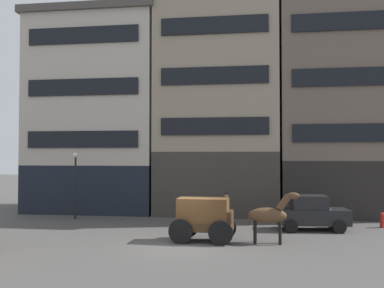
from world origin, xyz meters
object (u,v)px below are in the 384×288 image
(draft_horse, at_px, (270,215))
(fire_hydrant_curbside, at_px, (382,220))
(cargo_wagon, at_px, (204,216))
(streetlamp_curbside, at_px, (75,176))
(sedan_dark, at_px, (311,213))
(pedestrian_officer, at_px, (227,206))

(draft_horse, xyz_separation_m, fire_hydrant_curbside, (6.29, 4.85, -0.84))
(cargo_wagon, xyz_separation_m, draft_horse, (2.95, -0.00, 0.12))
(draft_horse, distance_m, fire_hydrant_curbside, 7.98)
(cargo_wagon, xyz_separation_m, streetlamp_curbside, (-8.61, 5.44, 1.52))
(cargo_wagon, xyz_separation_m, fire_hydrant_curbside, (9.24, 4.85, -0.72))
(draft_horse, height_order, streetlamp_curbside, streetlamp_curbside)
(cargo_wagon, distance_m, draft_horse, 2.95)
(streetlamp_curbside, bearing_deg, fire_hydrant_curbside, -1.92)
(draft_horse, xyz_separation_m, streetlamp_curbside, (-11.56, 5.45, 1.40))
(cargo_wagon, height_order, sedan_dark, cargo_wagon)
(sedan_dark, relative_size, pedestrian_officer, 2.10)
(fire_hydrant_curbside, bearing_deg, sedan_dark, -162.03)
(pedestrian_officer, bearing_deg, sedan_dark, -18.11)
(sedan_dark, relative_size, fire_hydrant_curbside, 4.55)
(pedestrian_officer, xyz_separation_m, fire_hydrant_curbside, (8.47, -0.20, -0.55))
(pedestrian_officer, bearing_deg, streetlamp_curbside, 177.55)
(cargo_wagon, relative_size, draft_horse, 1.27)
(sedan_dark, distance_m, fire_hydrant_curbside, 4.18)
(fire_hydrant_curbside, bearing_deg, pedestrian_officer, 178.66)
(cargo_wagon, bearing_deg, fire_hydrant_curbside, 27.69)
(sedan_dark, xyz_separation_m, streetlamp_curbside, (-13.89, 1.88, 1.76))
(draft_horse, distance_m, streetlamp_curbside, 12.85)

